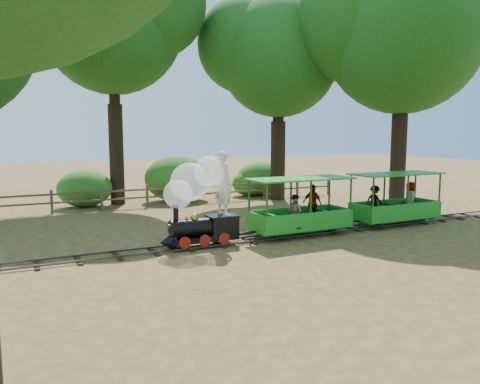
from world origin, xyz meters
name	(u,v)px	position (x,y,z in m)	size (l,w,h in m)	color
ground	(249,241)	(0.00, 0.00, 0.00)	(90.00, 90.00, 0.00)	olive
track	(249,239)	(0.00, 0.00, 0.07)	(22.00, 1.00, 0.10)	#3F3D3A
locomotive	(199,194)	(-1.60, 0.06, 1.57)	(2.35, 1.11, 2.83)	black
carriage_front	(302,212)	(1.90, -0.03, 0.77)	(3.43, 1.40, 1.78)	#209623
carriage_rear	(394,204)	(5.91, 0.03, 0.76)	(3.43, 1.40, 1.78)	#209623
oak_nc	(111,16)	(-2.03, 9.59, 8.53)	(7.98, 7.02, 11.41)	#2D2116
oak_ne	(278,51)	(5.47, 7.58, 7.27)	(7.32, 6.44, 9.91)	#2D2116
oak_e	(402,26)	(8.97, 3.09, 7.86)	(8.50, 7.48, 10.91)	#2D2116
fence	(169,193)	(0.00, 8.00, 0.58)	(18.10, 0.10, 1.00)	brown
shrub_west	(85,188)	(-3.49, 9.30, 0.84)	(2.43, 1.87, 1.68)	#2D6B1E
shrub_mid_w	(177,178)	(0.86, 9.30, 1.11)	(3.22, 2.47, 2.23)	#2D6B1E
shrub_mid_e	(250,183)	(4.87, 9.30, 0.68)	(1.96, 1.51, 1.36)	#2D6B1E
shrub_east	(260,178)	(5.49, 9.30, 0.91)	(2.62, 2.02, 1.81)	#2D6B1E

